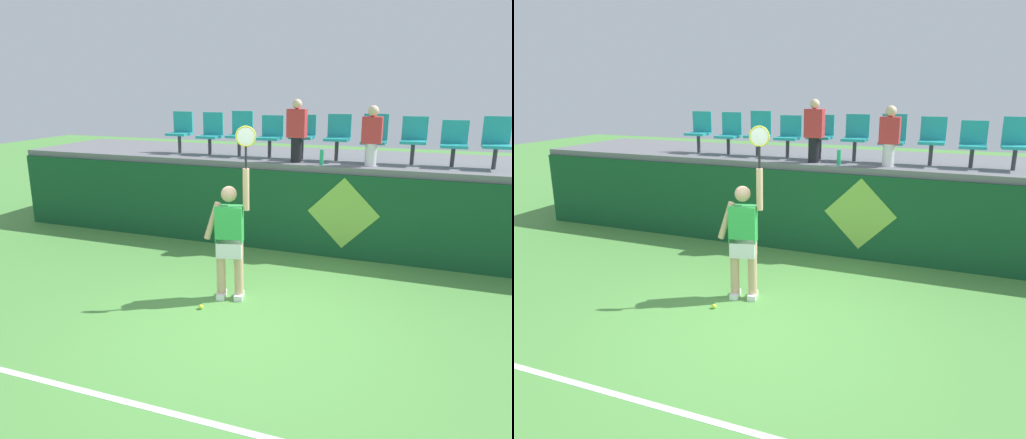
# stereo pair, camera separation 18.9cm
# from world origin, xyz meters

# --- Properties ---
(ground_plane) EXTENTS (40.00, 40.00, 0.00)m
(ground_plane) POSITION_xyz_m (0.00, 0.00, 0.00)
(ground_plane) COLOR #519342
(court_back_wall) EXTENTS (12.76, 0.20, 1.51)m
(court_back_wall) POSITION_xyz_m (0.00, 3.13, 0.76)
(court_back_wall) COLOR #144C28
(court_back_wall) RESTS_ON ground_plane
(spectator_platform) EXTENTS (12.76, 2.56, 0.12)m
(spectator_platform) POSITION_xyz_m (0.00, 4.36, 1.57)
(spectator_platform) COLOR slate
(spectator_platform) RESTS_ON court_back_wall
(court_baseline_stripe) EXTENTS (11.49, 0.08, 0.01)m
(court_baseline_stripe) POSITION_xyz_m (0.00, -1.79, 0.00)
(court_baseline_stripe) COLOR white
(court_baseline_stripe) RESTS_ON ground_plane
(tennis_player) EXTENTS (0.74, 0.34, 2.48)m
(tennis_player) POSITION_xyz_m (-0.57, 0.79, 0.94)
(tennis_player) COLOR white
(tennis_player) RESTS_ON ground_plane
(tennis_ball) EXTENTS (0.07, 0.07, 0.07)m
(tennis_ball) POSITION_xyz_m (-0.81, 0.31, 0.03)
(tennis_ball) COLOR #D1E533
(tennis_ball) RESTS_ON ground_plane
(water_bottle) EXTENTS (0.07, 0.07, 0.27)m
(water_bottle) POSITION_xyz_m (0.17, 3.23, 1.77)
(water_bottle) COLOR #26B272
(water_bottle) RESTS_ON spectator_platform
(stadium_chair_0) EXTENTS (0.44, 0.42, 0.84)m
(stadium_chair_0) POSITION_xyz_m (-2.98, 3.86, 2.10)
(stadium_chair_0) COLOR #38383D
(stadium_chair_0) RESTS_ON spectator_platform
(stadium_chair_1) EXTENTS (0.44, 0.42, 0.84)m
(stadium_chair_1) POSITION_xyz_m (-2.28, 3.87, 2.08)
(stadium_chair_1) COLOR #38383D
(stadium_chair_1) RESTS_ON spectator_platform
(stadium_chair_2) EXTENTS (0.44, 0.42, 0.88)m
(stadium_chair_2) POSITION_xyz_m (-1.64, 3.87, 2.11)
(stadium_chair_2) COLOR #38383D
(stadium_chair_2) RESTS_ON spectator_platform
(stadium_chair_3) EXTENTS (0.44, 0.42, 0.80)m
(stadium_chair_3) POSITION_xyz_m (-1.00, 3.86, 2.08)
(stadium_chair_3) COLOR #38383D
(stadium_chair_3) RESTS_ON spectator_platform
(stadium_chair_4) EXTENTS (0.44, 0.42, 0.83)m
(stadium_chair_4) POSITION_xyz_m (-0.35, 3.86, 2.11)
(stadium_chair_4) COLOR #38383D
(stadium_chair_4) RESTS_ON spectator_platform
(stadium_chair_5) EXTENTS (0.44, 0.42, 0.85)m
(stadium_chair_5) POSITION_xyz_m (0.32, 3.86, 2.11)
(stadium_chair_5) COLOR #38383D
(stadium_chair_5) RESTS_ON spectator_platform
(stadium_chair_6) EXTENTS (0.44, 0.42, 0.87)m
(stadium_chair_6) POSITION_xyz_m (0.99, 3.87, 2.10)
(stadium_chair_6) COLOR #38383D
(stadium_chair_6) RESTS_ON spectator_platform
(stadium_chair_7) EXTENTS (0.44, 0.42, 0.84)m
(stadium_chair_7) POSITION_xyz_m (1.67, 3.86, 2.11)
(stadium_chair_7) COLOR #38383D
(stadium_chair_7) RESTS_ON spectator_platform
(stadium_chair_8) EXTENTS (0.44, 0.42, 0.79)m
(stadium_chair_8) POSITION_xyz_m (2.34, 3.86, 2.07)
(stadium_chair_8) COLOR #38383D
(stadium_chair_8) RESTS_ON spectator_platform
(stadium_chair_9) EXTENTS (0.44, 0.42, 0.87)m
(stadium_chair_9) POSITION_xyz_m (2.99, 3.87, 2.10)
(stadium_chair_9) COLOR #38383D
(stadium_chair_9) RESTS_ON spectator_platform
(spectator_0) EXTENTS (0.34, 0.20, 1.13)m
(spectator_0) POSITION_xyz_m (-0.35, 3.40, 2.22)
(spectator_0) COLOR black
(spectator_0) RESTS_ON spectator_platform
(spectator_1) EXTENTS (0.34, 0.20, 1.04)m
(spectator_1) POSITION_xyz_m (0.99, 3.46, 2.17)
(spectator_1) COLOR white
(spectator_1) RESTS_ON spectator_platform
(wall_signage_mount) EXTENTS (1.27, 0.01, 1.47)m
(wall_signage_mount) POSITION_xyz_m (0.63, 3.02, 0.00)
(wall_signage_mount) COLOR #144C28
(wall_signage_mount) RESTS_ON ground_plane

